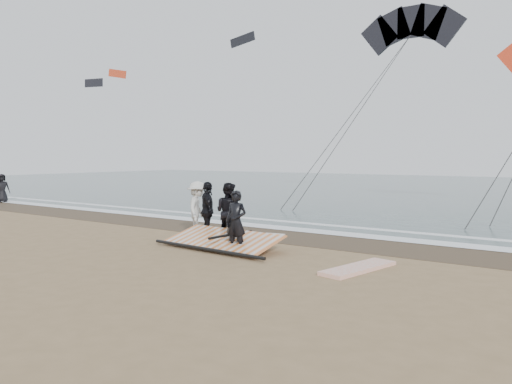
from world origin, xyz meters
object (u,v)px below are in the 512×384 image
at_px(sail_rig, 224,241).
at_px(board_cream, 261,241).
at_px(man_main, 236,222).
at_px(board_white, 358,268).

bearing_deg(sail_rig, board_cream, 74.59).
bearing_deg(board_cream, man_main, -89.15).
bearing_deg(board_cream, board_white, -35.35).
relative_size(board_white, sail_rig, 0.55).
bearing_deg(man_main, sail_rig, 145.17).
bearing_deg(board_cream, sail_rig, -116.33).
xyz_separation_m(board_white, board_cream, (-4.10, 1.86, 0.01)).
distance_m(man_main, board_white, 3.81).
height_order(board_white, sail_rig, sail_rig).
bearing_deg(board_white, board_cream, 167.64).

